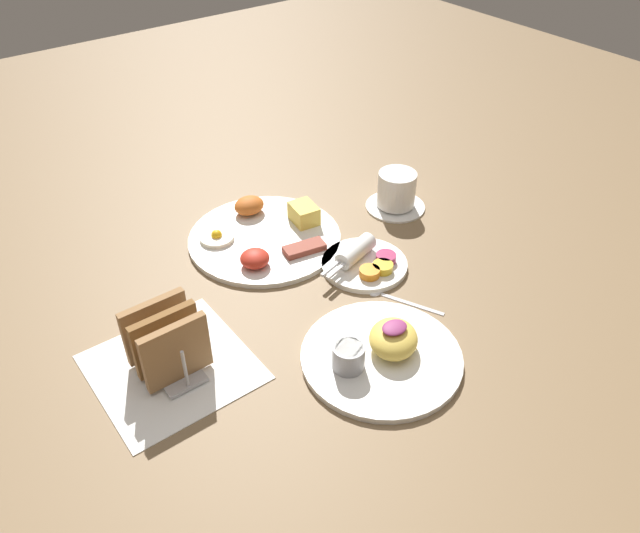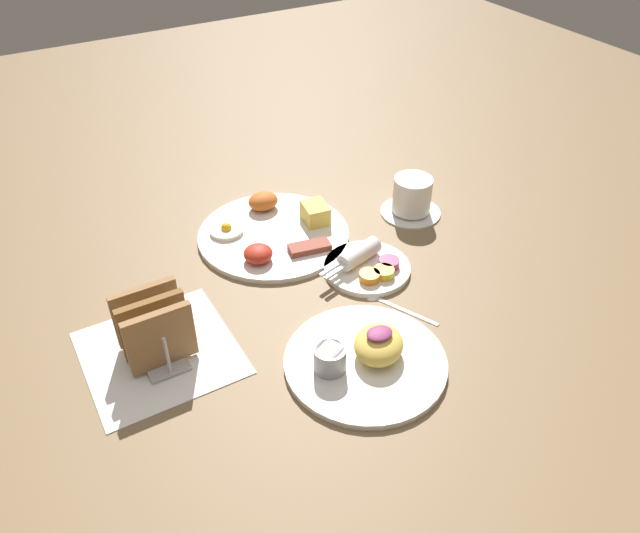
% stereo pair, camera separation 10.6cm
% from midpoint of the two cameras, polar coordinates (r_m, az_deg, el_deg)
% --- Properties ---
extents(ground_plane, '(3.00, 3.00, 0.00)m').
position_cam_midpoint_polar(ground_plane, '(1.03, -4.87, -3.64)').
color(ground_plane, brown).
extents(napkin_flat, '(0.22, 0.22, 0.00)m').
position_cam_midpoint_polar(napkin_flat, '(0.97, -16.53, -8.87)').
color(napkin_flat, white).
rests_on(napkin_flat, ground_plane).
extents(plate_breakfast, '(0.29, 0.29, 0.05)m').
position_cam_midpoint_polar(plate_breakfast, '(1.18, -7.62, 2.80)').
color(plate_breakfast, white).
rests_on(plate_breakfast, ground_plane).
extents(plate_condiments, '(0.17, 0.15, 0.04)m').
position_cam_midpoint_polar(plate_condiments, '(1.10, 1.33, 0.35)').
color(plate_condiments, white).
rests_on(plate_condiments, ground_plane).
extents(plate_foreground, '(0.24, 0.24, 0.06)m').
position_cam_midpoint_polar(plate_foreground, '(0.93, 2.35, -7.94)').
color(plate_foreground, white).
rests_on(plate_foreground, ground_plane).
extents(toast_rack, '(0.10, 0.12, 0.10)m').
position_cam_midpoint_polar(toast_rack, '(0.93, -17.07, -6.77)').
color(toast_rack, '#B7B7BC').
rests_on(toast_rack, ground_plane).
extents(coffee_cup, '(0.12, 0.12, 0.08)m').
position_cam_midpoint_polar(coffee_cup, '(1.25, 4.59, 6.73)').
color(coffee_cup, white).
rests_on(coffee_cup, ground_plane).
extents(teaspoon, '(0.07, 0.12, 0.01)m').
position_cam_midpoint_polar(teaspoon, '(1.04, 3.91, -2.94)').
color(teaspoon, silver).
rests_on(teaspoon, ground_plane).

